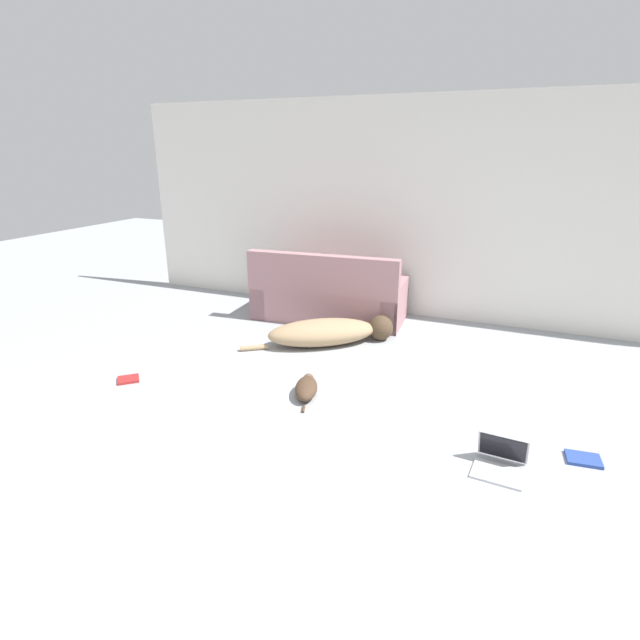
# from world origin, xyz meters

# --- Properties ---
(ground_plane) EXTENTS (20.00, 20.00, 0.00)m
(ground_plane) POSITION_xyz_m (0.00, 0.00, 0.00)
(ground_plane) COLOR #999EA3
(wall_back) EXTENTS (7.86, 0.06, 2.63)m
(wall_back) POSITION_xyz_m (0.00, 4.09, 1.31)
(wall_back) COLOR silver
(wall_back) RESTS_ON ground_plane
(couch) EXTENTS (1.89, 0.91, 0.87)m
(couch) POSITION_xyz_m (-0.97, 3.46, 0.27)
(couch) COLOR #A3757A
(couch) RESTS_ON ground_plane
(dog) EXTENTS (1.48, 1.13, 0.28)m
(dog) POSITION_xyz_m (-0.64, 2.68, 0.14)
(dog) COLOR #A38460
(dog) RESTS_ON ground_plane
(cat) EXTENTS (0.32, 0.57, 0.14)m
(cat) POSITION_xyz_m (-0.38, 1.50, 0.07)
(cat) COLOR #473323
(cat) RESTS_ON ground_plane
(laptop_open) EXTENTS (0.35, 0.34, 0.23)m
(laptop_open) POSITION_xyz_m (1.25, 1.05, 0.08)
(laptop_open) COLOR #B7B7BC
(laptop_open) RESTS_ON ground_plane
(book_red) EXTENTS (0.25, 0.25, 0.02)m
(book_red) POSITION_xyz_m (-2.01, 1.11, 0.01)
(book_red) COLOR maroon
(book_red) RESTS_ON ground_plane
(book_blue) EXTENTS (0.24, 0.19, 0.02)m
(book_blue) POSITION_xyz_m (1.78, 1.36, 0.01)
(book_blue) COLOR #28428E
(book_blue) RESTS_ON ground_plane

